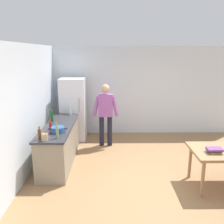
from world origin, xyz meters
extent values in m
plane|color=#936D47|center=(0.00, 0.00, 0.00)|extent=(14.00, 14.00, 0.00)
cube|color=silver|center=(0.00, 3.00, 1.35)|extent=(6.40, 0.12, 2.70)
cube|color=silver|center=(-2.60, 0.20, 1.35)|extent=(0.12, 5.60, 2.70)
cube|color=gray|center=(-2.00, 0.80, 0.43)|extent=(0.60, 2.12, 0.86)
cube|color=#2D2D33|center=(-2.00, 0.80, 0.88)|extent=(0.64, 2.20, 0.04)
cube|color=white|center=(-1.90, 2.40, 0.90)|extent=(0.70, 0.64, 1.80)
cylinder|color=#B2B2B7|center=(-1.68, 2.06, 1.10)|extent=(0.02, 0.02, 0.40)
cylinder|color=#1E1E2D|center=(-1.06, 1.85, 0.42)|extent=(0.13, 0.13, 0.84)
cylinder|color=#1E1E2D|center=(-0.84, 1.85, 0.42)|extent=(0.13, 0.13, 0.84)
cube|color=#99519E|center=(-0.95, 1.85, 1.14)|extent=(0.38, 0.22, 0.60)
sphere|color=tan|center=(-0.95, 1.85, 1.59)|extent=(0.22, 0.22, 0.22)
cylinder|color=#99519E|center=(-1.20, 1.81, 1.12)|extent=(0.20, 0.09, 0.55)
cylinder|color=#99519E|center=(-0.70, 1.81, 1.12)|extent=(0.20, 0.09, 0.55)
cylinder|color=#9E754C|center=(0.80, -0.65, 0.35)|extent=(0.06, 0.06, 0.70)
cylinder|color=#9E754C|center=(0.80, 0.05, 0.35)|extent=(0.06, 0.06, 0.70)
cylinder|color=#285193|center=(-1.91, 0.31, 0.96)|extent=(0.28, 0.28, 0.12)
cube|color=black|center=(-2.08, 0.31, 0.98)|extent=(0.06, 0.03, 0.02)
cube|color=black|center=(-1.74, 0.31, 0.98)|extent=(0.06, 0.03, 0.02)
cylinder|color=tan|center=(-2.06, -0.18, 0.97)|extent=(0.11, 0.11, 0.14)
cylinder|color=olive|center=(-2.04, -0.18, 1.11)|extent=(0.02, 0.05, 0.22)
cylinder|color=olive|center=(-2.04, -0.19, 1.11)|extent=(0.02, 0.04, 0.22)
cylinder|color=#1E5123|center=(-2.22, 1.09, 1.04)|extent=(0.08, 0.08, 0.28)
cylinder|color=#1E5123|center=(-2.22, 1.09, 1.21)|extent=(0.03, 0.03, 0.06)
cylinder|color=#B22319|center=(-2.10, 0.45, 0.99)|extent=(0.06, 0.06, 0.18)
cylinder|color=#B22319|center=(-2.10, 0.45, 1.11)|extent=(0.02, 0.02, 0.06)
cylinder|color=gray|center=(-1.85, -0.05, 1.03)|extent=(0.06, 0.06, 0.26)
cylinder|color=gray|center=(-1.85, -0.05, 1.19)|extent=(0.02, 0.02, 0.06)
cylinder|color=#5B3314|center=(-2.17, -0.12, 1.00)|extent=(0.06, 0.06, 0.20)
cylinder|color=#5B3314|center=(-2.17, -0.12, 1.13)|extent=(0.02, 0.02, 0.06)
cylinder|color=silver|center=(-1.89, 1.79, 1.02)|extent=(0.07, 0.07, 0.24)
cylinder|color=silver|center=(-1.89, 1.79, 1.17)|extent=(0.03, 0.03, 0.06)
cube|color=gold|center=(1.07, -0.41, 0.76)|extent=(0.20, 0.16, 0.03)
cube|color=#284C8E|center=(1.06, -0.40, 0.79)|extent=(0.26, 0.14, 0.03)
cube|color=#753D7F|center=(1.06, -0.43, 0.82)|extent=(0.28, 0.19, 0.03)
camera|label=1|loc=(-0.83, -4.53, 2.53)|focal=39.23mm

